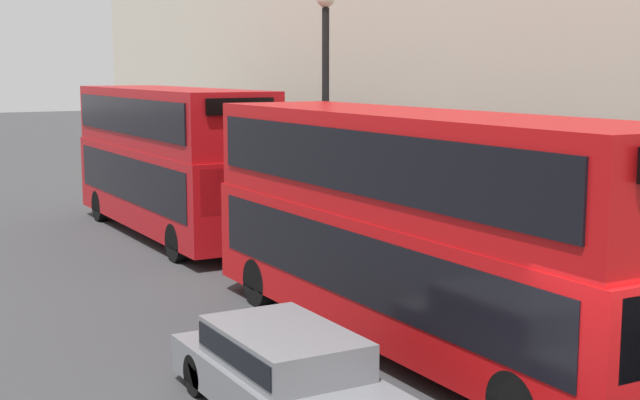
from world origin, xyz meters
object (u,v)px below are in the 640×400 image
bus_second_in_queue (169,155)px  car_dark_sedan (286,371)px  bus_leading (416,220)px  pedestrian (328,226)px

bus_second_in_queue → car_dark_sedan: 14.66m
bus_leading → car_dark_sedan: bus_leading is taller
bus_leading → pedestrian: (2.86, 8.03, -1.59)m
bus_second_in_queue → pedestrian: 5.54m
bus_second_in_queue → pedestrian: (2.86, -4.44, -1.69)m
bus_second_in_queue → car_dark_sedan: bus_second_in_queue is taller
bus_leading → bus_second_in_queue: size_ratio=1.08×
bus_leading → car_dark_sedan: bearing=-153.6°
bus_second_in_queue → pedestrian: bus_second_in_queue is taller
bus_second_in_queue → bus_leading: bearing=-90.0°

